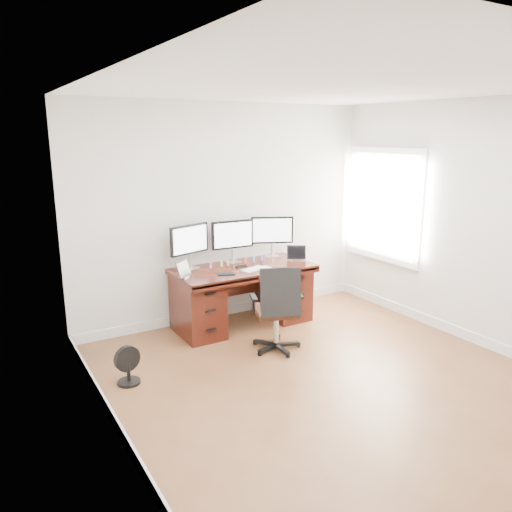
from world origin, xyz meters
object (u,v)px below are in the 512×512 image
desk (242,294)px  floor_fan (128,366)px  keyboard (254,269)px  office_chair (277,323)px  monitor_center (233,236)px

desk → floor_fan: size_ratio=4.54×
desk → keyboard: keyboard is taller
keyboard → desk: bearing=87.0°
office_chair → monitor_center: monitor_center is taller
desk → monitor_center: 0.72m
floor_fan → keyboard: 1.90m
office_chair → floor_fan: bearing=-162.1°
desk → floor_fan: desk is taller
monitor_center → keyboard: (0.04, -0.44, -0.33)m
floor_fan → desk: bearing=13.4°
desk → floor_fan: (-1.67, -0.78, -0.22)m
office_chair → keyboard: office_chair is taller
desk → keyboard: size_ratio=5.48×
floor_fan → monitor_center: 2.16m
keyboard → monitor_center: bearing=80.8°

